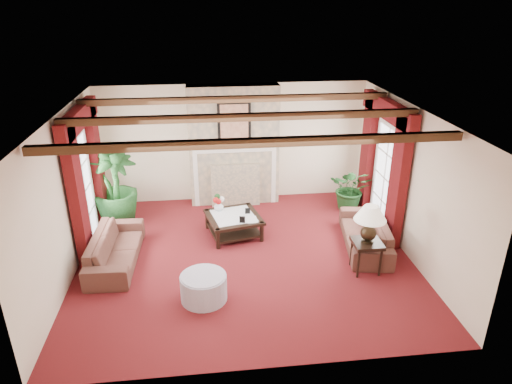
{
  "coord_description": "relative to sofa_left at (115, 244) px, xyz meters",
  "views": [
    {
      "loc": [
        -0.65,
        -7.23,
        4.46
      ],
      "look_at": [
        0.25,
        0.4,
        1.13
      ],
      "focal_mm": 32.0,
      "sensor_mm": 36.0,
      "label": 1
    }
  ],
  "objects": [
    {
      "name": "floor",
      "position": [
        2.33,
        -0.11,
        -0.38
      ],
      "size": [
        6.0,
        6.0,
        0.0
      ],
      "primitive_type": "plane",
      "color": "#480C14",
      "rests_on": "ground"
    },
    {
      "name": "left_wall",
      "position": [
        -0.67,
        -0.11,
        0.97
      ],
      "size": [
        0.02,
        5.5,
        2.7
      ],
      "primitive_type": "cube",
      "color": "beige",
      "rests_on": "ground"
    },
    {
      "name": "curtains_left",
      "position": [
        -0.53,
        0.89,
        2.17
      ],
      "size": [
        0.2,
        2.4,
        2.55
      ],
      "primitive_type": null,
      "color": "#43080D",
      "rests_on": "ground"
    },
    {
      "name": "photo_frame_b",
      "position": [
        2.47,
        0.84,
        0.1
      ],
      "size": [
        0.1,
        0.02,
        0.13
      ],
      "primitive_type": null,
      "rotation": [
        0.0,
        0.0,
        -0.01
      ],
      "color": "black",
      "rests_on": "coffee_table"
    },
    {
      "name": "french_door_right",
      "position": [
        5.3,
        0.89,
        1.75
      ],
      "size": [
        0.1,
        1.1,
        2.16
      ],
      "primitive_type": null,
      "color": "white",
      "rests_on": "ground"
    },
    {
      "name": "side_table",
      "position": [
        4.37,
        -0.79,
        -0.09
      ],
      "size": [
        0.53,
        0.53,
        0.57
      ],
      "primitive_type": null,
      "rotation": [
        0.0,
        0.0,
        0.1
      ],
      "color": "black",
      "rests_on": "ground"
    },
    {
      "name": "flower_vase",
      "position": [
        1.9,
        1.08,
        0.14
      ],
      "size": [
        0.33,
        0.33,
        0.2
      ],
      "primitive_type": "imported",
      "rotation": [
        0.0,
        0.0,
        0.35
      ],
      "color": "silver",
      "rests_on": "coffee_table"
    },
    {
      "name": "french_door_left",
      "position": [
        -0.64,
        0.89,
        1.75
      ],
      "size": [
        0.1,
        1.1,
        2.16
      ],
      "primitive_type": null,
      "color": "white",
      "rests_on": "ground"
    },
    {
      "name": "ceiling_beams",
      "position": [
        2.33,
        -0.11,
        2.26
      ],
      "size": [
        6.0,
        3.0,
        0.12
      ],
      "primitive_type": null,
      "color": "#3C2113",
      "rests_on": "ceiling"
    },
    {
      "name": "ottoman",
      "position": [
        1.56,
        -1.29,
        -0.16
      ],
      "size": [
        0.74,
        0.74,
        0.43
      ],
      "primitive_type": "cylinder",
      "color": "#938EA1",
      "rests_on": "ground"
    },
    {
      "name": "curtains_right",
      "position": [
        5.19,
        0.89,
        2.17
      ],
      "size": [
        0.2,
        2.4,
        2.55
      ],
      "primitive_type": null,
      "color": "#43080D",
      "rests_on": "ground"
    },
    {
      "name": "coffee_table",
      "position": [
        2.18,
        0.79,
        -0.17
      ],
      "size": [
        1.2,
        1.2,
        0.41
      ],
      "primitive_type": null,
      "rotation": [
        0.0,
        0.0,
        0.22
      ],
      "color": "black",
      "rests_on": "ground"
    },
    {
      "name": "book",
      "position": [
        2.42,
        0.54,
        0.18
      ],
      "size": [
        0.22,
        0.05,
        0.29
      ],
      "primitive_type": "imported",
      "rotation": [
        0.0,
        0.0,
        0.07
      ],
      "color": "black",
      "rests_on": "coffee_table"
    },
    {
      "name": "sofa_right",
      "position": [
        4.65,
        0.04,
        -0.01
      ],
      "size": [
        2.07,
        1.15,
        0.74
      ],
      "primitive_type": "imported",
      "rotation": [
        0.0,
        0.0,
        -1.73
      ],
      "color": "#320D18",
      "rests_on": "ground"
    },
    {
      "name": "ceiling",
      "position": [
        2.33,
        -0.11,
        2.32
      ],
      "size": [
        6.0,
        6.0,
        0.0
      ],
      "primitive_type": "plane",
      "rotation": [
        3.14,
        0.0,
        0.0
      ],
      "color": "white",
      "rests_on": "floor"
    },
    {
      "name": "table_lamp",
      "position": [
        4.37,
        -0.79,
        0.54
      ],
      "size": [
        0.55,
        0.55,
        0.69
      ],
      "primitive_type": null,
      "color": "black",
      "rests_on": "side_table"
    },
    {
      "name": "fireplace",
      "position": [
        2.33,
        2.44,
        2.32
      ],
      "size": [
        2.0,
        0.52,
        2.7
      ],
      "primitive_type": null,
      "color": "tan",
      "rests_on": "ground"
    },
    {
      "name": "small_plant",
      "position": [
        4.87,
        1.68,
        0.02
      ],
      "size": [
        1.67,
        1.69,
        0.79
      ],
      "primitive_type": "imported",
      "rotation": [
        0.0,
        0.0,
        -0.43
      ],
      "color": "black",
      "rests_on": "ground"
    },
    {
      "name": "sofa_left",
      "position": [
        0.0,
        0.0,
        0.0
      ],
      "size": [
        1.97,
        0.69,
        0.75
      ],
      "primitive_type": "imported",
      "rotation": [
        0.0,
        0.0,
        1.54
      ],
      "color": "#320D18",
      "rests_on": "ground"
    },
    {
      "name": "photo_frame_a",
      "position": [
        2.33,
        0.46,
        0.11
      ],
      "size": [
        0.11,
        0.04,
        0.15
      ],
      "primitive_type": null,
      "rotation": [
        0.0,
        0.0,
        -0.2
      ],
      "color": "black",
      "rests_on": "coffee_table"
    },
    {
      "name": "back_wall",
      "position": [
        2.33,
        2.64,
        0.97
      ],
      "size": [
        6.0,
        0.02,
        2.7
      ],
      "primitive_type": "cube",
      "color": "beige",
      "rests_on": "ground"
    },
    {
      "name": "potted_palm",
      "position": [
        -0.21,
        1.63,
        0.08
      ],
      "size": [
        2.54,
        2.55,
        0.92
      ],
      "primitive_type": "imported",
      "rotation": [
        0.0,
        0.0,
        0.68
      ],
      "color": "black",
      "rests_on": "ground"
    },
    {
      "name": "right_wall",
      "position": [
        5.33,
        -0.11,
        0.97
      ],
      "size": [
        0.02,
        5.5,
        2.7
      ],
      "primitive_type": "cube",
      "color": "beige",
      "rests_on": "ground"
    }
  ]
}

